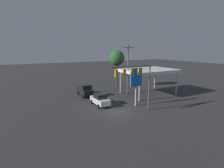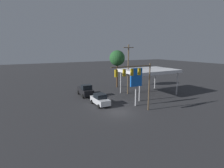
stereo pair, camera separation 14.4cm
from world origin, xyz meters
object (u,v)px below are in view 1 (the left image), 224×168
object	(u,v)px
utility_pole	(128,68)
pickup_parked	(85,90)
sedan_waiting	(100,100)
street_tree	(117,58)
traffic_signal_assembly	(135,76)
price_sign	(136,79)

from	to	relation	value
utility_pole	pickup_parked	world-z (taller)	utility_pole
sedan_waiting	street_tree	world-z (taller)	street_tree
traffic_signal_assembly	sedan_waiting	world-z (taller)	traffic_signal_assembly
sedan_waiting	pickup_parked	xyz separation A→B (m)	(0.18, -6.73, 0.16)
price_sign	sedan_waiting	distance (m)	6.93
price_sign	street_tree	distance (m)	14.88
price_sign	street_tree	world-z (taller)	street_tree
traffic_signal_assembly	utility_pole	distance (m)	11.14
utility_pole	sedan_waiting	size ratio (longest dim) A/B	2.29
price_sign	pickup_parked	size ratio (longest dim) A/B	1.20
pickup_parked	street_tree	xyz separation A→B (m)	(-9.60, -4.07, 5.97)
utility_pole	price_sign	world-z (taller)	utility_pole
sedan_waiting	pickup_parked	world-z (taller)	pickup_parked
traffic_signal_assembly	pickup_parked	bearing A→B (deg)	-75.81
utility_pole	pickup_parked	xyz separation A→B (m)	(8.38, -2.66, -4.26)
traffic_signal_assembly	price_sign	size ratio (longest dim) A/B	1.15
traffic_signal_assembly	street_tree	size ratio (longest dim) A/B	0.80
pickup_parked	street_tree	size ratio (longest dim) A/B	0.59
traffic_signal_assembly	street_tree	xyz separation A→B (m)	(-6.44, -16.56, 1.62)
sedan_waiting	street_tree	size ratio (longest dim) A/B	0.49
utility_pole	sedan_waiting	distance (m)	10.17
price_sign	street_tree	size ratio (longest dim) A/B	0.70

